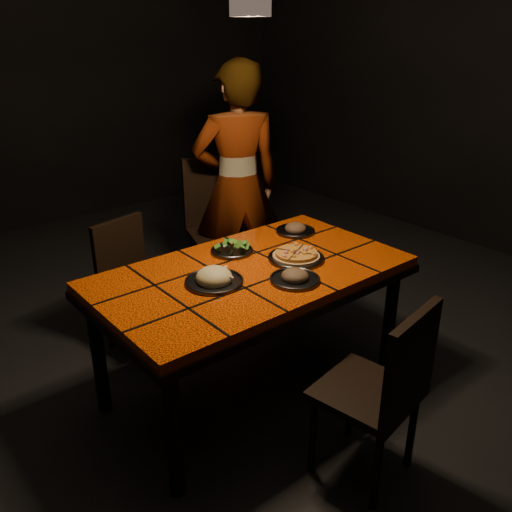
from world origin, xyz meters
TOP-DOWN VIEW (x-y plane):
  - room_shell at (0.00, 0.00)m, footprint 6.04×7.04m
  - dining_table at (0.00, 0.00)m, footprint 1.62×0.92m
  - chair_near at (0.03, -0.86)m, footprint 0.46×0.46m
  - chair_far_left at (-0.26, 0.86)m, footprint 0.44×0.44m
  - chair_far_right at (0.57, 1.08)m, footprint 0.59×0.59m
  - diner at (0.64, 0.95)m, footprint 0.73×0.62m
  - plate_pizza at (0.26, -0.06)m, footprint 0.34×0.34m
  - plate_pasta at (-0.24, -0.01)m, footprint 0.29×0.29m
  - plate_salad at (0.06, 0.24)m, footprint 0.23×0.23m
  - plate_mushroom_a at (0.08, -0.25)m, footprint 0.25×0.25m
  - plate_mushroom_b at (0.54, 0.24)m, footprint 0.24×0.24m

SIDE VIEW (x-z plane):
  - chair_far_left at x=-0.26m, z-range 0.06..0.88m
  - chair_near at x=0.03m, z-range 0.06..0.95m
  - chair_far_right at x=0.57m, z-range 0.08..1.11m
  - dining_table at x=0.00m, z-range 0.30..1.05m
  - plate_pizza at x=0.26m, z-range 0.75..0.79m
  - plate_mushroom_b at x=0.54m, z-range 0.73..0.81m
  - plate_mushroom_a at x=0.08m, z-range 0.73..0.81m
  - plate_pasta at x=-0.24m, z-range 0.73..0.82m
  - plate_salad at x=0.06m, z-range 0.74..0.81m
  - diner at x=0.64m, z-range 0.00..1.72m
  - room_shell at x=0.00m, z-range -0.04..3.04m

